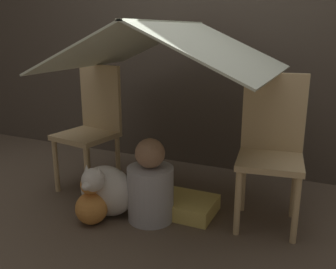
{
  "coord_description": "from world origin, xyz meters",
  "views": [
    {
      "loc": [
        0.95,
        -1.95,
        1.15
      ],
      "look_at": [
        0.0,
        0.15,
        0.5
      ],
      "focal_mm": 40.0,
      "sensor_mm": 36.0,
      "label": 1
    }
  ],
  "objects": [
    {
      "name": "dog",
      "position": [
        -0.3,
        -0.14,
        0.18
      ],
      "size": [
        0.37,
        0.35,
        0.38
      ],
      "color": "silver",
      "rests_on": "ground_plane"
    },
    {
      "name": "plush_toy",
      "position": [
        -0.32,
        -0.26,
        0.13
      ],
      "size": [
        0.2,
        0.2,
        0.31
      ],
      "color": "#D88C3F",
      "rests_on": "ground_plane"
    },
    {
      "name": "wall_back",
      "position": [
        0.0,
        1.0,
        1.25
      ],
      "size": [
        7.0,
        0.05,
        2.5
      ],
      "color": "#4C4238",
      "rests_on": "ground_plane"
    },
    {
      "name": "floor_cushion",
      "position": [
        0.15,
        0.1,
        0.05
      ],
      "size": [
        0.38,
        0.31,
        0.1
      ],
      "color": "#E5CC66",
      "rests_on": "ground_plane"
    },
    {
      "name": "sheet_canopy",
      "position": [
        0.0,
        0.15,
        1.05
      ],
      "size": [
        1.3,
        1.1,
        0.3
      ],
      "color": "silver"
    },
    {
      "name": "ground_plane",
      "position": [
        0.0,
        0.0,
        0.0
      ],
      "size": [
        8.8,
        8.8,
        0.0
      ],
      "primitive_type": "plane",
      "color": "brown"
    },
    {
      "name": "chair_left",
      "position": [
        -0.64,
        0.22,
        0.48
      ],
      "size": [
        0.42,
        0.42,
        0.9
      ],
      "rotation": [
        0.0,
        0.0,
        -0.16
      ],
      "color": "#D1B27F",
      "rests_on": "ground_plane"
    },
    {
      "name": "chair_right",
      "position": [
        0.64,
        0.22,
        0.48
      ],
      "size": [
        0.42,
        0.42,
        0.9
      ],
      "rotation": [
        0.0,
        0.0,
        0.14
      ],
      "color": "#D1B27F",
      "rests_on": "ground_plane"
    },
    {
      "name": "person_front",
      "position": [
        -0.02,
        -0.07,
        0.22
      ],
      "size": [
        0.28,
        0.28,
        0.52
      ],
      "color": "#B2B2B7",
      "rests_on": "ground_plane"
    }
  ]
}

